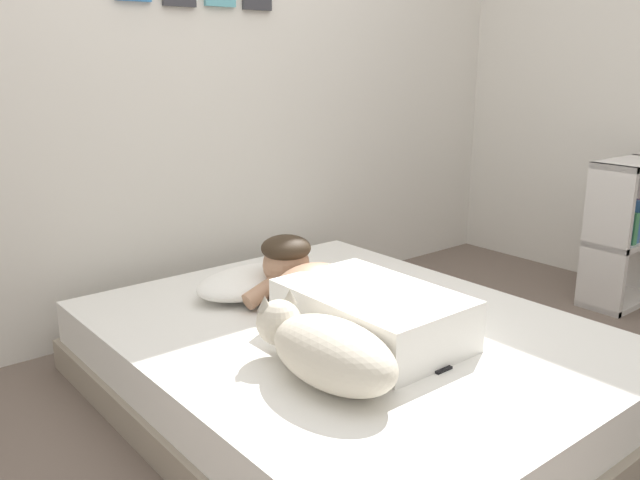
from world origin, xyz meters
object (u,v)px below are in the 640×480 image
object	(u,v)px
person_lying	(346,299)
dog	(326,349)
pillow	(254,281)
bed	(349,363)
coffee_cup	(323,289)
bookshelf	(625,231)
cell_phone	(429,363)

from	to	relation	value
person_lying	dog	distance (m)	0.43
pillow	bed	bearing A→B (deg)	-81.89
coffee_cup	bookshelf	xyz separation A→B (m)	(1.66, -0.43, 0.06)
bookshelf	coffee_cup	bearing A→B (deg)	165.53
pillow	cell_phone	xyz separation A→B (m)	(0.06, -0.90, -0.05)
person_lying	cell_phone	distance (m)	0.42
cell_phone	pillow	bearing A→B (deg)	93.96
pillow	coffee_cup	bearing A→B (deg)	-48.17
dog	bookshelf	xyz separation A→B (m)	(2.11, 0.14, -0.01)
pillow	dog	xyz separation A→B (m)	(-0.26, -0.78, 0.05)
coffee_cup	bookshelf	distance (m)	1.71
person_lying	cell_phone	world-z (taller)	person_lying
dog	cell_phone	world-z (taller)	dog
coffee_cup	cell_phone	world-z (taller)	coffee_cup
pillow	cell_phone	bearing A→B (deg)	-86.04
bed	pillow	world-z (taller)	pillow
pillow	dog	bearing A→B (deg)	-108.73
bed	bookshelf	size ratio (longest dim) A/B	2.58
coffee_cup	person_lying	bearing A→B (deg)	-114.34
person_lying	dog	xyz separation A→B (m)	(-0.33, -0.28, -0.00)
bed	person_lying	xyz separation A→B (m)	(-0.01, 0.01, 0.25)
pillow	person_lying	distance (m)	0.51
coffee_cup	bookshelf	world-z (taller)	bookshelf
dog	cell_phone	bearing A→B (deg)	-20.86
bed	dog	xyz separation A→B (m)	(-0.34, -0.27, 0.25)
person_lying	dog	world-z (taller)	person_lying
pillow	bookshelf	size ratio (longest dim) A/B	0.69
bed	person_lying	world-z (taller)	person_lying
pillow	coffee_cup	xyz separation A→B (m)	(0.19, -0.21, -0.02)
coffee_cup	cell_phone	xyz separation A→B (m)	(-0.13, -0.69, -0.03)
bed	person_lying	size ratio (longest dim) A/B	2.10
person_lying	bookshelf	xyz separation A→B (m)	(1.79, -0.14, -0.01)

